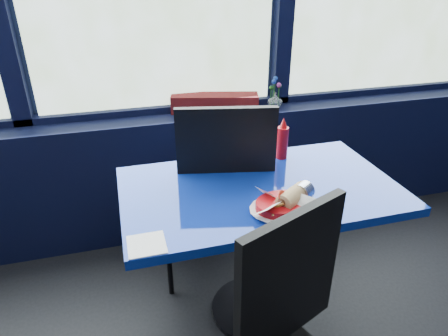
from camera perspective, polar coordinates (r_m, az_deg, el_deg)
window_sill at (r=2.61m, az=-8.08°, el=-0.99°), size 5.00×0.26×0.80m
near_table at (r=1.85m, az=4.90°, el=-7.49°), size 1.20×0.70×0.75m
chair_near_back at (r=2.05m, az=-1.48°, el=-2.34°), size 0.57×0.57×1.06m
planter_box at (r=2.49m, az=-1.34°, el=9.27°), size 0.55×0.26×0.11m
flower_vase at (r=2.57m, az=7.32°, el=9.81°), size 0.11×0.11×0.20m
food_basket at (r=1.58m, az=8.79°, el=-5.02°), size 0.27×0.27×0.09m
ketchup_bottle at (r=1.99m, az=8.34°, el=3.94°), size 0.06×0.06×0.21m
soda_cup at (r=1.92m, az=5.82°, el=2.35°), size 0.08×0.08×0.27m
napkin at (r=1.43m, az=-11.00°, el=-10.67°), size 0.13×0.13×0.00m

